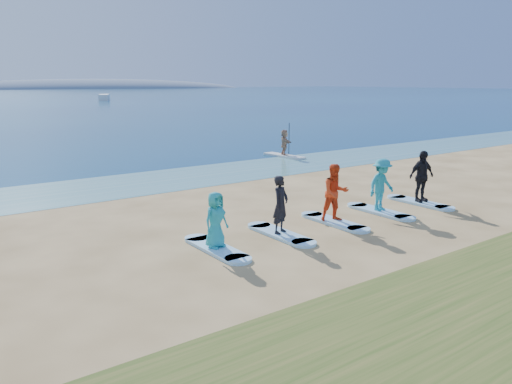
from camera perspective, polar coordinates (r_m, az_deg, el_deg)
ground at (r=14.79m, az=7.93°, el=-5.00°), size 600.00×600.00×0.00m
shallow_water at (r=23.25m, az=-10.28°, el=1.39°), size 600.00×600.00×0.00m
island_ridge at (r=327.37m, az=-17.73°, el=11.20°), size 220.00×56.00×18.00m
paddleboard at (r=29.98m, az=3.25°, el=4.15°), size 0.93×3.05×0.12m
paddleboarder at (r=29.87m, az=3.27°, el=5.70°), size 0.92×1.46×1.50m
boat_offshore_b at (r=124.43m, az=-16.94°, el=9.98°), size 4.47×6.53×1.42m
surfboard_0 at (r=13.49m, az=-4.57°, el=-6.45°), size 0.70×2.20×0.09m
student_0 at (r=13.26m, az=-4.63°, el=-3.18°), size 0.83×0.63×1.51m
surfboard_1 at (r=14.70m, az=2.79°, el=-4.81°), size 0.70×2.20×0.09m
student_1 at (r=14.46m, az=2.83°, el=-1.44°), size 0.73×0.62×1.69m
surfboard_2 at (r=16.12m, az=8.92°, el=-3.39°), size 0.70×2.20×0.09m
student_2 at (r=15.89m, az=9.03°, el=-0.08°), size 1.07×0.96×1.82m
surfboard_3 at (r=17.70m, az=13.99°, el=-2.17°), size 0.70×2.20×0.09m
student_3 at (r=17.49m, az=14.15°, el=0.81°), size 1.18×0.72×1.79m
surfboard_4 at (r=19.40m, az=18.19°, el=-1.15°), size 0.70×2.20×0.09m
student_4 at (r=19.20m, az=18.39°, el=1.72°), size 1.16×0.63×1.89m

